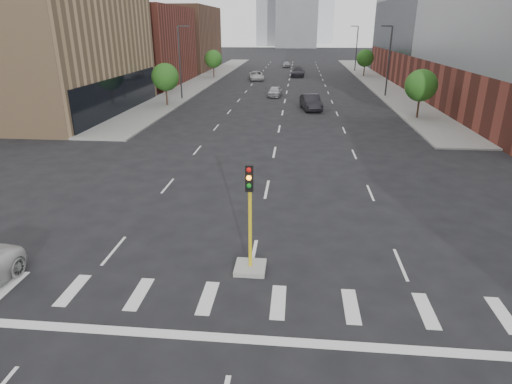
# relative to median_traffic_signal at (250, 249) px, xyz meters

# --- Properties ---
(sidewalk_left_far) EXTENTS (5.00, 92.00, 0.15)m
(sidewalk_left_far) POSITION_rel_median_traffic_signal_xyz_m (-15.00, 65.03, -0.90)
(sidewalk_left_far) COLOR gray
(sidewalk_left_far) RESTS_ON ground
(sidewalk_right_far) EXTENTS (5.00, 92.00, 0.15)m
(sidewalk_right_far) POSITION_rel_median_traffic_signal_xyz_m (15.00, 65.03, -0.90)
(sidewalk_right_far) COLOR gray
(sidewalk_right_far) RESTS_ON ground
(building_left_mid) EXTENTS (20.00, 24.00, 14.00)m
(building_left_mid) POSITION_rel_median_traffic_signal_xyz_m (-27.50, 31.03, 6.03)
(building_left_mid) COLOR #A4825D
(building_left_mid) RESTS_ON ground
(building_left_far_a) EXTENTS (20.00, 22.00, 12.00)m
(building_left_far_a) POSITION_rel_median_traffic_signal_xyz_m (-27.50, 57.03, 5.03)
(building_left_far_a) COLOR brown
(building_left_far_a) RESTS_ON ground
(building_left_far_b) EXTENTS (20.00, 24.00, 13.00)m
(building_left_far_b) POSITION_rel_median_traffic_signal_xyz_m (-27.50, 83.03, 5.53)
(building_left_far_b) COLOR brown
(building_left_far_b) RESTS_ON ground
(building_right_main) EXTENTS (24.00, 70.00, 22.00)m
(building_right_main) POSITION_rel_median_traffic_signal_xyz_m (29.50, 51.03, 10.03)
(building_right_main) COLOR brown
(building_right_main) RESTS_ON ground
(median_traffic_signal) EXTENTS (1.20, 1.20, 4.40)m
(median_traffic_signal) POSITION_rel_median_traffic_signal_xyz_m (0.00, 0.00, 0.00)
(median_traffic_signal) COLOR #999993
(median_traffic_signal) RESTS_ON ground
(streetlight_right_a) EXTENTS (1.60, 0.22, 9.07)m
(streetlight_right_a) POSITION_rel_median_traffic_signal_xyz_m (13.41, 46.03, 4.04)
(streetlight_right_a) COLOR #2D2D30
(streetlight_right_a) RESTS_ON ground
(streetlight_right_b) EXTENTS (1.60, 0.22, 9.07)m
(streetlight_right_b) POSITION_rel_median_traffic_signal_xyz_m (13.41, 81.03, 4.04)
(streetlight_right_b) COLOR #2D2D30
(streetlight_right_b) RESTS_ON ground
(streetlight_left) EXTENTS (1.60, 0.22, 9.07)m
(streetlight_left) POSITION_rel_median_traffic_signal_xyz_m (-13.41, 41.03, 4.04)
(streetlight_left) COLOR #2D2D30
(streetlight_left) RESTS_ON ground
(tree_left_near) EXTENTS (3.20, 3.20, 4.85)m
(tree_left_near) POSITION_rel_median_traffic_signal_xyz_m (-14.00, 36.03, 2.42)
(tree_left_near) COLOR #382619
(tree_left_near) RESTS_ON ground
(tree_left_far) EXTENTS (3.20, 3.20, 4.85)m
(tree_left_far) POSITION_rel_median_traffic_signal_xyz_m (-14.00, 66.03, 2.42)
(tree_left_far) COLOR #382619
(tree_left_far) RESTS_ON ground
(tree_right_near) EXTENTS (3.20, 3.20, 4.85)m
(tree_right_near) POSITION_rel_median_traffic_signal_xyz_m (14.00, 31.03, 2.42)
(tree_right_near) COLOR #382619
(tree_right_near) RESTS_ON ground
(tree_right_far) EXTENTS (3.20, 3.20, 4.85)m
(tree_right_far) POSITION_rel_median_traffic_signal_xyz_m (14.00, 71.03, 2.42)
(tree_right_far) COLOR #382619
(tree_right_far) RESTS_ON ground
(car_near_left) EXTENTS (1.97, 4.21, 1.39)m
(car_near_left) POSITION_rel_median_traffic_signal_xyz_m (-1.50, 44.77, -0.28)
(car_near_left) COLOR #A8A9AC
(car_near_left) RESTS_ON ground
(car_mid_right) EXTENTS (2.65, 5.45, 1.72)m
(car_mid_right) POSITION_rel_median_traffic_signal_xyz_m (3.15, 35.20, -0.11)
(car_mid_right) COLOR black
(car_mid_right) RESTS_ON ground
(car_far_left) EXTENTS (3.29, 5.70, 1.49)m
(car_far_left) POSITION_rel_median_traffic_signal_xyz_m (-5.86, 63.66, -0.23)
(car_far_left) COLOR #B5B5B5
(car_far_left) RESTS_ON ground
(car_deep_right) EXTENTS (2.67, 5.99, 1.71)m
(car_deep_right) POSITION_rel_median_traffic_signal_xyz_m (1.50, 69.86, -0.12)
(car_deep_right) COLOR #232228
(car_deep_right) RESTS_ON ground
(car_distant) EXTENTS (1.71, 3.95, 1.33)m
(car_distant) POSITION_rel_median_traffic_signal_xyz_m (-1.24, 89.32, -0.31)
(car_distant) COLOR #A1A0A5
(car_distant) RESTS_ON ground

